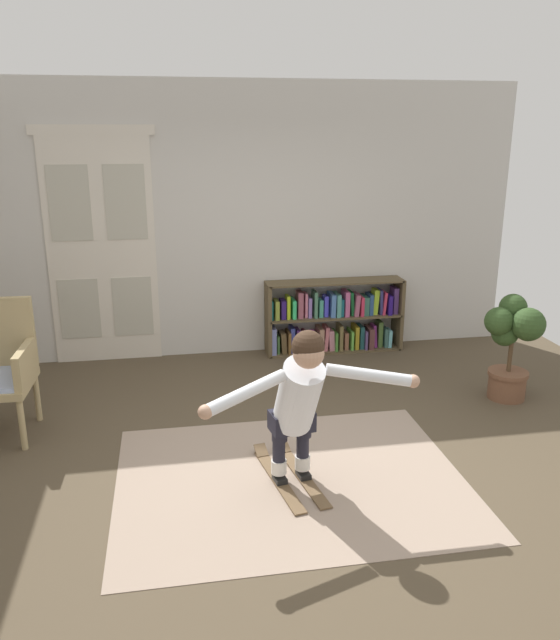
% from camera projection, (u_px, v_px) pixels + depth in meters
% --- Properties ---
extents(ground_plane, '(7.20, 7.20, 0.00)m').
position_uv_depth(ground_plane, '(288.00, 463.00, 4.75)').
color(ground_plane, brown).
extents(back_wall, '(6.00, 0.10, 2.90)m').
position_uv_depth(back_wall, '(243.00, 222.00, 6.78)').
color(back_wall, beige).
rests_on(back_wall, ground).
extents(double_door, '(1.22, 0.05, 2.45)m').
position_uv_depth(double_door, '(102.00, 248.00, 6.54)').
color(double_door, beige).
rests_on(double_door, ground).
extents(rug, '(2.47, 1.94, 0.01)m').
position_uv_depth(rug, '(291.00, 479.00, 4.53)').
color(rug, gray).
rests_on(rug, ground).
extents(bookshelf, '(1.54, 0.30, 0.81)m').
position_uv_depth(bookshelf, '(334.00, 320.00, 7.06)').
color(bookshelf, brown).
rests_on(bookshelf, ground).
extents(potted_plant, '(0.50, 0.47, 0.97)m').
position_uv_depth(potted_plant, '(513.00, 340.00, 5.76)').
color(potted_plant, brown).
rests_on(potted_plant, ground).
extents(skis_pair, '(0.42, 0.93, 0.07)m').
position_uv_depth(skis_pair, '(289.00, 475.00, 4.55)').
color(skis_pair, brown).
rests_on(skis_pair, rug).
extents(person_skier, '(1.47, 0.72, 1.14)m').
position_uv_depth(person_skier, '(300.00, 395.00, 4.18)').
color(person_skier, white).
rests_on(person_skier, skis_pair).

